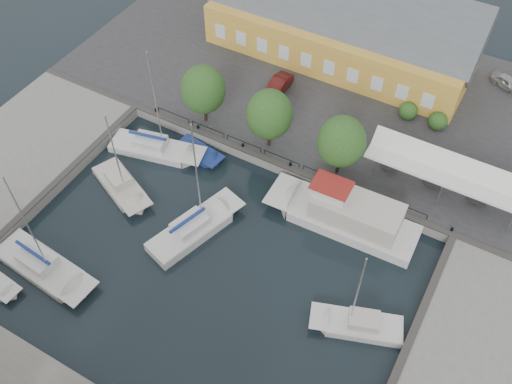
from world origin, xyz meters
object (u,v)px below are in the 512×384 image
trawler (348,217)px  west_boat_b (122,187)px  launch_nw (198,153)px  east_boat_b (358,326)px  car_red (277,87)px  tent_canopy (450,170)px  west_boat_a (155,149)px  west_boat_d (44,268)px  car_silver (508,82)px  center_sailboat (194,229)px  warehouse (338,25)px

trawler → west_boat_b: 20.27m
launch_nw → east_boat_b: bearing=-24.7°
car_red → trawler: size_ratio=0.33×
tent_canopy → launch_nw: 22.83m
west_boat_a → west_boat_d: bearing=-90.0°
car_silver → center_sailboat: size_ratio=0.29×
warehouse → west_boat_a: bearing=-112.5°
west_boat_b → launch_nw: size_ratio=1.89×
center_sailboat → trawler: center_sailboat is taller
west_boat_b → launch_nw: bearing=63.2°
warehouse → east_boat_b: 33.07m
west_boat_a → trawler: bearing=2.8°
car_silver → west_boat_b: bearing=163.0°
center_sailboat → launch_nw: size_ratio=2.35×
car_red → west_boat_a: (-6.61, -12.36, -1.46)m
west_boat_d → car_red: bearing=76.5°
trawler → west_boat_d: bearing=-140.2°
east_boat_b → west_boat_b: bearing=174.7°
car_red → launch_nw: 11.09m
trawler → center_sailboat: bearing=-146.9°
warehouse → west_boat_a: size_ratio=2.33×
west_boat_b → center_sailboat: bearing=-5.6°
launch_nw → trawler: bearing=-3.0°
warehouse → car_red: size_ratio=6.42×
warehouse → east_boat_b: bearing=-62.5°
trawler → launch_nw: trawler is taller
west_boat_d → launch_nw: size_ratio=2.36×
warehouse → launch_nw: warehouse is taller
car_red → east_boat_b: 26.53m
trawler → west_boat_d: west_boat_d is taller
car_red → center_sailboat: (1.90, -18.51, -1.37)m
car_silver → west_boat_d: bearing=170.7°
tent_canopy → car_red: 19.56m
west_boat_d → launch_nw: (3.75, 17.00, -0.18)m
east_boat_b → west_boat_a: size_ratio=0.80×
west_boat_b → east_boat_b: bearing=-5.3°
west_boat_d → warehouse: bearing=76.4°
west_boat_a → launch_nw: (3.75, 1.77, -0.18)m
center_sailboat → trawler: bearing=33.1°
trawler → launch_nw: bearing=177.0°
west_boat_d → west_boat_a: bearing=90.0°
warehouse → launch_nw: 20.88m
launch_nw → west_boat_d: bearing=-102.5°
center_sailboat → launch_nw: bearing=121.0°
east_boat_b → launch_nw: (-20.33, 9.33, -0.17)m
trawler → west_boat_b: (-19.25, -6.29, -0.76)m
center_sailboat → west_boat_a: bearing=144.1°
center_sailboat → west_boat_a: (-8.51, 6.15, -0.09)m
west_boat_b → car_red: bearing=70.0°
car_silver → west_boat_d: (-26.96, -39.93, -1.35)m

